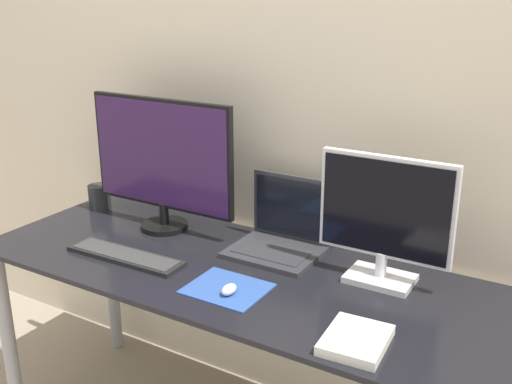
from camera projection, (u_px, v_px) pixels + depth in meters
The scene contains 10 objects.
wall_back at pixel (298, 101), 2.16m from camera, with size 7.00×0.05×2.50m.
desk at pixel (240, 299), 2.03m from camera, with size 1.89×0.68×0.75m.
monitor_left at pixel (162, 160), 2.25m from camera, with size 0.63×0.18×0.51m.
monitor_right at pixel (385, 218), 1.85m from camera, with size 0.43×0.15×0.41m.
laptop at pixel (281, 234), 2.12m from camera, with size 0.31×0.26×0.26m.
keyboard at pixel (125, 256), 2.08m from camera, with size 0.45×0.12×0.02m.
mousepad at pixel (227, 289), 1.86m from camera, with size 0.24×0.20×0.00m.
mouse at pixel (229, 289), 1.82m from camera, with size 0.04×0.06×0.03m.
book at pixel (356, 340), 1.57m from camera, with size 0.17×0.21×0.03m.
mug at pixel (100, 197), 2.54m from camera, with size 0.09×0.09×0.10m.
Camera 1 is at (0.97, -1.18, 1.63)m, focal length 42.00 mm.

